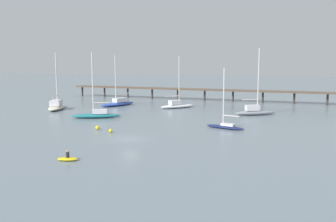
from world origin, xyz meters
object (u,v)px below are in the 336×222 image
object	(u,v)px
pier	(265,87)
sailboat_cream	(57,106)
sailboat_teal	(97,114)
dinghy_yellow	(68,158)
sailboat_blue	(118,103)
mooring_buoy_near	(111,131)
mooring_buoy_far	(98,128)
sailboat_white	(177,105)
sailboat_gray	(255,111)
sailboat_navy	(225,125)

from	to	relation	value
pier	sailboat_cream	xyz separation A→B (m)	(-41.89, -26.02, -3.07)
sailboat_teal	dinghy_yellow	xyz separation A→B (m)	(10.96, -26.79, -0.49)
sailboat_cream	pier	bearing A→B (deg)	31.85
sailboat_blue	mooring_buoy_near	world-z (taller)	sailboat_blue
sailboat_blue	sailboat_teal	xyz separation A→B (m)	(3.91, -17.63, -0.02)
sailboat_teal	mooring_buoy_far	xyz separation A→B (m)	(5.69, -10.33, -0.40)
sailboat_white	pier	bearing A→B (deg)	41.84
pier	dinghy_yellow	xyz separation A→B (m)	(-17.18, -60.67, -3.66)
pier	sailboat_gray	size ratio (longest dim) A/B	5.94
sailboat_gray	dinghy_yellow	world-z (taller)	sailboat_gray
sailboat_teal	sailboat_blue	bearing A→B (deg)	102.51
sailboat_teal	dinghy_yellow	size ratio (longest dim) A/B	4.97
sailboat_navy	mooring_buoy_far	bearing A→B (deg)	-159.71
sailboat_blue	mooring_buoy_near	bearing A→B (deg)	-66.95
sailboat_gray	mooring_buoy_far	xyz separation A→B (m)	(-21.73, -22.51, -0.55)
sailboat_blue	sailboat_cream	xyz separation A→B (m)	(-9.84, -9.76, 0.09)
sailboat_cream	sailboat_white	world-z (taller)	sailboat_cream
pier	mooring_buoy_far	distance (m)	49.72
sailboat_navy	dinghy_yellow	xyz separation A→B (m)	(-13.18, -23.27, -0.38)
mooring_buoy_near	dinghy_yellow	bearing A→B (deg)	-81.08
pier	sailboat_white	bearing A→B (deg)	-138.16
sailboat_white	dinghy_yellow	world-z (taller)	sailboat_white
dinghy_yellow	mooring_buoy_near	world-z (taller)	dinghy_yellow
sailboat_blue	mooring_buoy_far	bearing A→B (deg)	-71.04
sailboat_cream	mooring_buoy_far	xyz separation A→B (m)	(19.44, -18.20, -0.50)
mooring_buoy_far	sailboat_cream	bearing A→B (deg)	136.89
sailboat_gray	mooring_buoy_near	bearing A→B (deg)	-128.17
sailboat_teal	mooring_buoy_far	bearing A→B (deg)	-61.15
mooring_buoy_far	sailboat_gray	bearing A→B (deg)	46.01
sailboat_white	dinghy_yellow	distance (m)	44.63
sailboat_cream	sailboat_white	xyz separation A→B (m)	(23.96, 9.97, -0.10)
sailboat_navy	sailboat_blue	bearing A→B (deg)	142.99
sailboat_gray	sailboat_teal	distance (m)	30.01
sailboat_gray	sailboat_white	world-z (taller)	sailboat_gray
pier	sailboat_cream	distance (m)	49.41
sailboat_navy	sailboat_white	distance (m)	25.49
pier	sailboat_gray	distance (m)	21.93
sailboat_gray	sailboat_cream	xyz separation A→B (m)	(-41.18, -4.31, -0.05)
sailboat_gray	dinghy_yellow	bearing A→B (deg)	-112.91
dinghy_yellow	sailboat_teal	bearing A→B (deg)	112.25
sailboat_blue	sailboat_teal	size ratio (longest dim) A/B	0.97
sailboat_gray	sailboat_blue	size ratio (longest dim) A/B	1.10
sailboat_blue	pier	bearing A→B (deg)	26.90
sailboat_navy	sailboat_cream	world-z (taller)	sailboat_cream
sailboat_teal	mooring_buoy_far	distance (m)	11.80
sailboat_navy	sailboat_teal	xyz separation A→B (m)	(-24.13, 3.51, 0.12)
sailboat_white	mooring_buoy_near	bearing A→B (deg)	-93.11
sailboat_gray	sailboat_cream	distance (m)	41.40
sailboat_blue	dinghy_yellow	world-z (taller)	sailboat_blue
sailboat_blue	sailboat_teal	world-z (taller)	sailboat_teal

